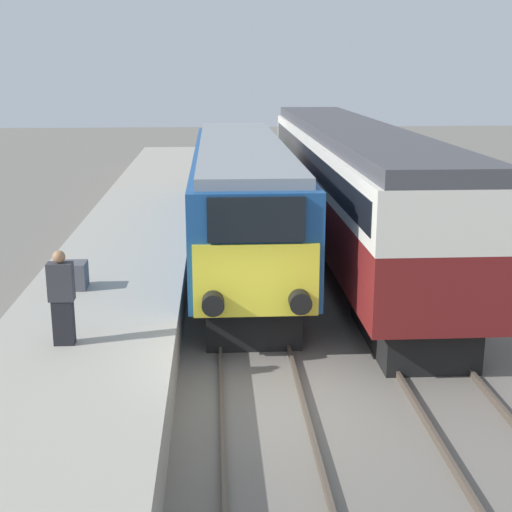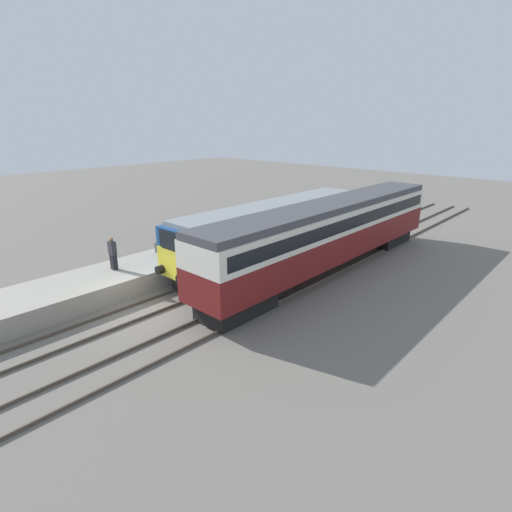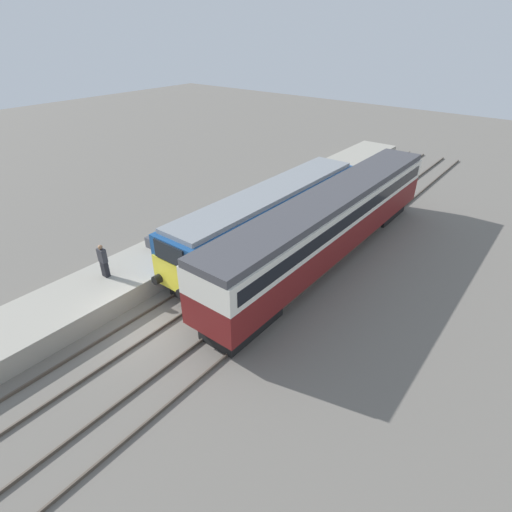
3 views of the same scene
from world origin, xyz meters
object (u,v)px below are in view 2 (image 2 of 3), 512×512
Objects in this scene: person_on_platform at (113,254)px; luggage_crate at (162,248)px; passenger_carriage at (331,229)px; locomotive at (274,229)px.

person_on_platform is 2.47× the size of luggage_crate.
passenger_carriage is 11.33× the size of person_on_platform.
person_on_platform is (-6.91, -9.74, -0.63)m from passenger_carriage.
passenger_carriage is (3.40, 1.01, 0.39)m from locomotive.
person_on_platform is at bearing -125.34° from passenger_carriage.
person_on_platform is (-3.51, -8.73, -0.24)m from locomotive.
passenger_carriage reaches higher than person_on_platform.
luggage_crate is (-4.02, -5.39, -0.80)m from locomotive.
passenger_carriage is at bearing 16.54° from locomotive.
person_on_platform is at bearing -111.89° from locomotive.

